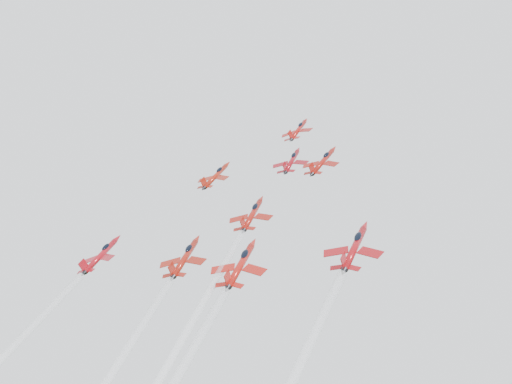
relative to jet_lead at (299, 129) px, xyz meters
The scene contains 4 objects.
jet_lead is the anchor object (origin of this frame).
jet_row2_left 23.25m from the jet_lead, 133.58° to the right, with size 8.77×10.56×8.68m.
jet_row2_center 16.14m from the jet_lead, 68.86° to the right, with size 8.42×10.14×8.33m.
jet_row2_right 21.26m from the jet_lead, 46.33° to the right, with size 8.67×10.44×8.58m.
Camera 1 is at (68.36, -108.83, 143.62)m, focal length 45.00 mm.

